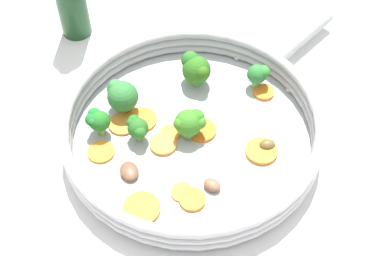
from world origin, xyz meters
name	(u,v)px	position (x,y,z in m)	size (l,w,h in m)	color
ground_plane	(192,140)	(0.00, 0.00, 0.00)	(4.00, 4.00, 0.00)	white
skillet	(192,138)	(0.00, 0.00, 0.01)	(0.34, 0.34, 0.01)	#B2B5B7
skillet_rim_wall	(192,125)	(0.00, 0.00, 0.03)	(0.36, 0.36, 0.04)	#B1AFB2
skillet_handle	(299,39)	(-0.23, -0.09, 0.02)	(0.02, 0.02, 0.16)	#999B9E
skillet_rivet_left	(289,90)	(-0.16, -0.01, 0.02)	(0.01, 0.01, 0.01)	#ADB2B4
skillet_rivet_right	(237,58)	(-0.13, -0.10, 0.02)	(0.01, 0.01, 0.01)	#B0B7BB
carrot_slice_0	(182,192)	(0.05, 0.08, 0.01)	(0.03, 0.03, 0.00)	orange
carrot_slice_1	(261,151)	(-0.07, 0.07, 0.02)	(0.04, 0.04, 0.01)	orange
carrot_slice_2	(162,142)	(0.04, 0.00, 0.02)	(0.04, 0.04, 0.01)	orange
carrot_slice_3	(141,120)	(0.05, -0.05, 0.01)	(0.04, 0.04, 0.00)	orange
carrot_slice_4	(123,124)	(0.08, -0.06, 0.01)	(0.04, 0.04, 0.00)	orange
carrot_slice_5	(142,208)	(0.11, 0.08, 0.02)	(0.05, 0.05, 0.01)	orange
carrot_slice_6	(101,152)	(0.12, -0.03, 0.01)	(0.04, 0.04, 0.00)	orange
carrot_slice_7	(264,92)	(-0.13, -0.02, 0.02)	(0.03, 0.03, 0.01)	orange
carrot_slice_8	(202,131)	(-0.01, 0.00, 0.02)	(0.04, 0.04, 0.00)	orange
carrot_slice_9	(170,133)	(0.03, -0.01, 0.01)	(0.03, 0.03, 0.00)	orange
carrot_slice_10	(192,200)	(0.05, 0.10, 0.02)	(0.03, 0.03, 0.01)	orange
broccoli_floret_0	(121,95)	(0.07, -0.08, 0.04)	(0.04, 0.05, 0.05)	#75944F
broccoli_floret_1	(137,128)	(0.07, -0.02, 0.04)	(0.03, 0.04, 0.04)	#709652
broccoli_floret_2	(191,124)	(0.00, 0.00, 0.04)	(0.04, 0.04, 0.05)	#678A4A
broccoli_floret_3	(196,69)	(-0.05, -0.09, 0.04)	(0.04, 0.05, 0.05)	#7EB264
broccoli_floret_4	(97,120)	(0.11, -0.06, 0.04)	(0.03, 0.03, 0.04)	#81A85C
broccoli_floret_5	(259,74)	(-0.13, -0.04, 0.04)	(0.03, 0.03, 0.04)	#7AB163
mushroom_piece_0	(212,185)	(0.01, 0.09, 0.02)	(0.02, 0.02, 0.01)	brown
mushroom_piece_1	(129,171)	(0.10, 0.02, 0.02)	(0.03, 0.02, 0.01)	brown
mushroom_piece_2	(267,145)	(-0.08, 0.06, 0.02)	(0.02, 0.02, 0.01)	brown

